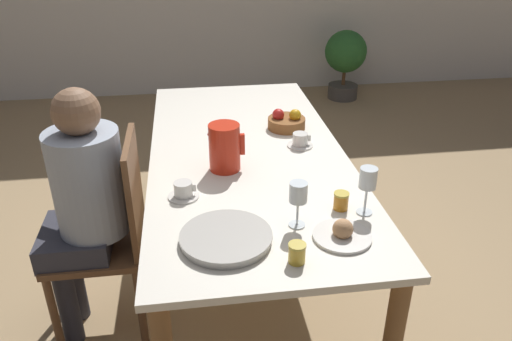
{
  "coord_description": "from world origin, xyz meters",
  "views": [
    {
      "loc": [
        -0.26,
        -2.14,
        1.8
      ],
      "look_at": [
        0.0,
        -0.3,
        0.82
      ],
      "focal_mm": 35.0,
      "sensor_mm": 36.0,
      "label": 1
    }
  ],
  "objects_px": {
    "chair_person_side": "(112,233)",
    "jam_jar_red": "(297,252)",
    "fruit_bowl": "(287,122)",
    "teacup_near_person": "(183,191)",
    "wine_glass_water": "(368,180)",
    "serving_tray": "(226,238)",
    "teacup_across": "(300,141)",
    "jam_jar_amber": "(341,200)",
    "bread_plate": "(342,233)",
    "wine_glass_juice": "(298,195)",
    "red_pitcher": "(225,147)",
    "potted_plant": "(345,58)",
    "person_seated": "(83,198)"
  },
  "relations": [
    {
      "from": "chair_person_side",
      "to": "fruit_bowl",
      "type": "bearing_deg",
      "value": -61.93
    },
    {
      "from": "person_seated",
      "to": "serving_tray",
      "type": "bearing_deg",
      "value": -129.89
    },
    {
      "from": "wine_glass_juice",
      "to": "person_seated",
      "type": "bearing_deg",
      "value": 153.72
    },
    {
      "from": "fruit_bowl",
      "to": "jam_jar_red",
      "type": "bearing_deg",
      "value": -99.5
    },
    {
      "from": "jam_jar_red",
      "to": "fruit_bowl",
      "type": "height_order",
      "value": "fruit_bowl"
    },
    {
      "from": "teacup_near_person",
      "to": "teacup_across",
      "type": "relative_size",
      "value": 1.0
    },
    {
      "from": "jam_jar_red",
      "to": "wine_glass_water",
      "type": "bearing_deg",
      "value": 38.88
    },
    {
      "from": "wine_glass_water",
      "to": "jam_jar_amber",
      "type": "distance_m",
      "value": 0.14
    },
    {
      "from": "red_pitcher",
      "to": "jam_jar_red",
      "type": "distance_m",
      "value": 0.72
    },
    {
      "from": "red_pitcher",
      "to": "wine_glass_juice",
      "type": "xyz_separation_m",
      "value": [
        0.22,
        -0.49,
        0.02
      ]
    },
    {
      "from": "teacup_near_person",
      "to": "wine_glass_juice",
      "type": "bearing_deg",
      "value": -32.82
    },
    {
      "from": "teacup_near_person",
      "to": "wine_glass_water",
      "type": "bearing_deg",
      "value": -17.5
    },
    {
      "from": "teacup_across",
      "to": "jam_jar_amber",
      "type": "bearing_deg",
      "value": -87.23
    },
    {
      "from": "fruit_bowl",
      "to": "potted_plant",
      "type": "distance_m",
      "value": 2.81
    },
    {
      "from": "bread_plate",
      "to": "fruit_bowl",
      "type": "distance_m",
      "value": 1.0
    },
    {
      "from": "red_pitcher",
      "to": "jam_jar_amber",
      "type": "xyz_separation_m",
      "value": [
        0.41,
        -0.4,
        -0.07
      ]
    },
    {
      "from": "wine_glass_water",
      "to": "teacup_across",
      "type": "relative_size",
      "value": 1.51
    },
    {
      "from": "jam_jar_red",
      "to": "potted_plant",
      "type": "bearing_deg",
      "value": 70.11
    },
    {
      "from": "wine_glass_juice",
      "to": "potted_plant",
      "type": "bearing_deg",
      "value": 69.69
    },
    {
      "from": "red_pitcher",
      "to": "teacup_near_person",
      "type": "relative_size",
      "value": 1.67
    },
    {
      "from": "red_pitcher",
      "to": "wine_glass_water",
      "type": "distance_m",
      "value": 0.66
    },
    {
      "from": "person_seated",
      "to": "jam_jar_amber",
      "type": "bearing_deg",
      "value": -107.53
    },
    {
      "from": "bread_plate",
      "to": "red_pitcher",
      "type": "bearing_deg",
      "value": 121.87
    },
    {
      "from": "person_seated",
      "to": "bread_plate",
      "type": "relative_size",
      "value": 5.71
    },
    {
      "from": "teacup_across",
      "to": "serving_tray",
      "type": "distance_m",
      "value": 0.85
    },
    {
      "from": "wine_glass_water",
      "to": "serving_tray",
      "type": "height_order",
      "value": "wine_glass_water"
    },
    {
      "from": "person_seated",
      "to": "chair_person_side",
      "type": "bearing_deg",
      "value": -76.29
    },
    {
      "from": "fruit_bowl",
      "to": "red_pitcher",
      "type": "bearing_deg",
      "value": -130.7
    },
    {
      "from": "chair_person_side",
      "to": "teacup_across",
      "type": "distance_m",
      "value": 0.98
    },
    {
      "from": "serving_tray",
      "to": "teacup_across",
      "type": "bearing_deg",
      "value": 59.91
    },
    {
      "from": "wine_glass_juice",
      "to": "potted_plant",
      "type": "height_order",
      "value": "wine_glass_juice"
    },
    {
      "from": "bread_plate",
      "to": "wine_glass_water",
      "type": "bearing_deg",
      "value": 48.05
    },
    {
      "from": "chair_person_side",
      "to": "jam_jar_red",
      "type": "relative_size",
      "value": 13.69
    },
    {
      "from": "teacup_near_person",
      "to": "potted_plant",
      "type": "xyz_separation_m",
      "value": [
        1.68,
        3.18,
        -0.36
      ]
    },
    {
      "from": "serving_tray",
      "to": "fruit_bowl",
      "type": "bearing_deg",
      "value": 67.28
    },
    {
      "from": "serving_tray",
      "to": "jam_jar_red",
      "type": "distance_m",
      "value": 0.26
    },
    {
      "from": "chair_person_side",
      "to": "fruit_bowl",
      "type": "xyz_separation_m",
      "value": [
        0.88,
        0.47,
        0.3
      ]
    },
    {
      "from": "teacup_across",
      "to": "jam_jar_red",
      "type": "bearing_deg",
      "value": -103.3
    },
    {
      "from": "red_pitcher",
      "to": "fruit_bowl",
      "type": "distance_m",
      "value": 0.56
    },
    {
      "from": "bread_plate",
      "to": "person_seated",
      "type": "bearing_deg",
      "value": 152.4
    },
    {
      "from": "bread_plate",
      "to": "wine_glass_juice",
      "type": "bearing_deg",
      "value": 145.22
    },
    {
      "from": "chair_person_side",
      "to": "red_pitcher",
      "type": "relative_size",
      "value": 4.54
    },
    {
      "from": "chair_person_side",
      "to": "jam_jar_amber",
      "type": "relative_size",
      "value": 13.69
    },
    {
      "from": "fruit_bowl",
      "to": "teacup_near_person",
      "type": "bearing_deg",
      "value": -130.44
    },
    {
      "from": "wine_glass_water",
      "to": "teacup_across",
      "type": "distance_m",
      "value": 0.65
    },
    {
      "from": "wine_glass_water",
      "to": "serving_tray",
      "type": "bearing_deg",
      "value": -168.3
    },
    {
      "from": "chair_person_side",
      "to": "wine_glass_water",
      "type": "height_order",
      "value": "wine_glass_water"
    },
    {
      "from": "jam_jar_amber",
      "to": "fruit_bowl",
      "type": "height_order",
      "value": "fruit_bowl"
    },
    {
      "from": "chair_person_side",
      "to": "jam_jar_red",
      "type": "bearing_deg",
      "value": -132.73
    },
    {
      "from": "potted_plant",
      "to": "wine_glass_juice",
      "type": "bearing_deg",
      "value": -110.31
    }
  ]
}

